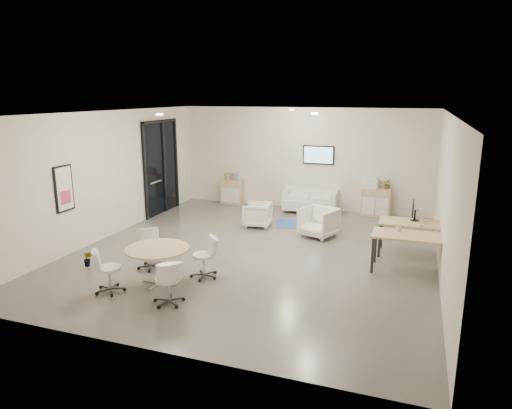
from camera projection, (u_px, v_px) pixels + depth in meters
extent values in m
cube|color=#4E4B47|center=(256.00, 267.00, 10.80)|extent=(8.00, 9.00, 0.80)
cube|color=white|center=(256.00, 94.00, 9.86)|extent=(8.00, 9.00, 0.80)
cube|color=silver|center=(306.00, 157.00, 14.82)|extent=(8.00, 0.80, 3.20)
cube|color=silver|center=(128.00, 254.00, 5.84)|extent=(8.00, 0.80, 3.20)
cube|color=silver|center=(95.00, 174.00, 11.75)|extent=(0.80, 9.00, 3.20)
cube|color=silver|center=(468.00, 199.00, 8.90)|extent=(0.80, 9.00, 3.20)
cube|color=black|center=(161.00, 167.00, 13.94)|extent=(0.02, 1.90, 2.85)
cube|color=black|center=(159.00, 121.00, 13.61)|extent=(0.06, 1.90, 0.08)
cube|color=black|center=(145.00, 172.00, 13.10)|extent=(0.06, 0.08, 2.85)
cube|color=black|center=(176.00, 163.00, 14.77)|extent=(0.06, 0.08, 2.85)
cube|color=black|center=(164.00, 166.00, 14.07)|extent=(0.06, 0.07, 2.85)
cube|color=#B2B2B7|center=(156.00, 182.00, 13.60)|extent=(0.04, 0.60, 0.05)
cube|color=black|center=(64.00, 188.00, 10.16)|extent=(0.04, 0.54, 1.04)
cube|color=white|center=(65.00, 189.00, 10.15)|extent=(0.01, 0.46, 0.96)
cube|color=#C73A5A|center=(66.00, 197.00, 10.20)|extent=(0.01, 0.32, 0.30)
cube|color=black|center=(318.00, 155.00, 14.22)|extent=(0.98, 0.05, 0.58)
cube|color=#93CCFF|center=(318.00, 155.00, 14.20)|extent=(0.90, 0.01, 0.50)
cylinder|color=#FFEAC6|center=(160.00, 114.00, 9.62)|extent=(0.14, 0.14, 0.03)
cylinder|color=#FFEAC6|center=(315.00, 114.00, 10.02)|extent=(0.14, 0.14, 0.03)
cylinder|color=#FFEAC6|center=(292.00, 109.00, 12.70)|extent=(0.14, 0.14, 0.03)
cube|color=tan|center=(232.00, 192.00, 15.30)|extent=(0.72, 0.36, 0.81)
cube|color=silver|center=(226.00, 195.00, 15.20)|extent=(0.30, 0.02, 0.49)
cube|color=silver|center=(235.00, 196.00, 15.09)|extent=(0.30, 0.02, 0.49)
cube|color=tan|center=(376.00, 202.00, 13.76)|extent=(0.85, 0.40, 0.85)
cube|color=silver|center=(368.00, 206.00, 13.65)|extent=(0.36, 0.02, 0.51)
cube|color=silver|center=(382.00, 207.00, 13.53)|extent=(0.36, 0.02, 0.51)
cube|color=red|center=(226.00, 176.00, 15.25)|extent=(0.04, 0.14, 0.22)
cube|color=#337FCC|center=(227.00, 176.00, 15.23)|extent=(0.04, 0.14, 0.22)
cube|color=gold|center=(229.00, 176.00, 15.21)|extent=(0.04, 0.14, 0.22)
cube|color=#4CB24C|center=(230.00, 176.00, 15.20)|extent=(0.04, 0.14, 0.22)
cube|color=#CC6619|center=(232.00, 177.00, 15.18)|extent=(0.04, 0.14, 0.22)
cube|color=purple|center=(233.00, 177.00, 15.16)|extent=(0.04, 0.14, 0.22)
cube|color=#E54C7F|center=(235.00, 177.00, 15.14)|extent=(0.04, 0.14, 0.22)
cube|color=teal|center=(236.00, 177.00, 15.13)|extent=(0.04, 0.14, 0.22)
cube|color=white|center=(370.00, 183.00, 13.69)|extent=(0.51, 0.44, 0.28)
cube|color=white|center=(370.00, 178.00, 13.65)|extent=(0.38, 0.33, 0.06)
cube|color=white|center=(310.00, 204.00, 14.23)|extent=(1.70, 0.95, 0.31)
cube|color=white|center=(312.00, 192.00, 14.44)|extent=(1.65, 0.31, 0.31)
cube|color=white|center=(287.00, 198.00, 14.43)|extent=(0.21, 0.83, 0.62)
cube|color=white|center=(334.00, 201.00, 13.95)|extent=(0.21, 0.83, 0.62)
cube|color=navy|center=(303.00, 223.00, 13.03)|extent=(1.76, 1.46, 0.01)
imported|color=white|center=(257.00, 213.00, 12.67)|extent=(0.76, 0.79, 0.74)
imported|color=white|center=(319.00, 221.00, 11.74)|extent=(1.04, 1.01, 0.84)
cube|color=tan|center=(414.00, 223.00, 10.25)|extent=(1.53, 0.78, 0.04)
cube|color=black|center=(379.00, 241.00, 10.27)|extent=(0.05, 0.05, 0.75)
cube|color=black|center=(447.00, 248.00, 9.81)|extent=(0.05, 0.05, 0.75)
cube|color=black|center=(382.00, 233.00, 10.87)|extent=(0.05, 0.05, 0.75)
cube|color=black|center=(446.00, 239.00, 10.41)|extent=(0.05, 0.05, 0.75)
cube|color=tan|center=(411.00, 236.00, 9.33)|extent=(1.53, 0.77, 0.04)
cube|color=black|center=(373.00, 255.00, 9.35)|extent=(0.05, 0.05, 0.75)
cube|color=black|center=(447.00, 264.00, 8.89)|extent=(0.05, 0.05, 0.75)
cube|color=black|center=(376.00, 246.00, 9.95)|extent=(0.05, 0.05, 0.75)
cube|color=black|center=(445.00, 253.00, 9.49)|extent=(0.05, 0.05, 0.75)
cylinder|color=black|center=(414.00, 220.00, 10.38)|extent=(0.20, 0.20, 0.02)
cube|color=black|center=(415.00, 215.00, 10.35)|extent=(0.04, 0.03, 0.24)
cube|color=black|center=(413.00, 208.00, 10.33)|extent=(0.03, 0.50, 0.32)
cylinder|color=tan|center=(157.00, 249.00, 8.70)|extent=(1.22, 1.22, 0.04)
cylinder|color=#B2B2B7|center=(158.00, 267.00, 8.79)|extent=(0.10, 0.10, 0.70)
cube|color=#B2B2B7|center=(159.00, 283.00, 8.87)|extent=(0.71, 0.06, 0.03)
cube|color=#B2B2B7|center=(159.00, 283.00, 8.87)|extent=(0.06, 0.71, 0.03)
imported|color=#3F7F3F|center=(388.00, 185.00, 13.56)|extent=(0.32, 0.35, 0.24)
imported|color=#3F7F3F|center=(88.00, 263.00, 9.77)|extent=(0.24, 0.36, 0.15)
imported|color=white|center=(399.00, 228.00, 9.57)|extent=(0.12, 0.10, 0.11)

